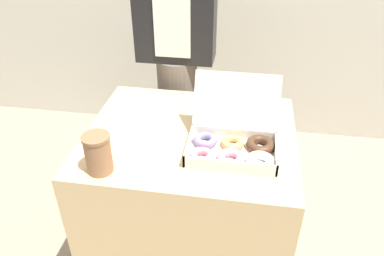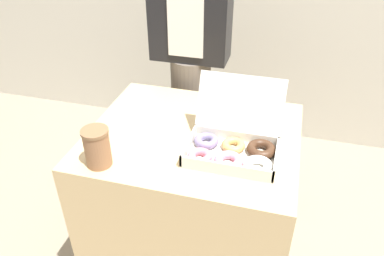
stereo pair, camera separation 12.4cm
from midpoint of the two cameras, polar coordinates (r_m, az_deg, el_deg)
name	(u,v)px [view 2 (the right image)]	position (r m, az deg, el deg)	size (l,w,h in m)	color
ground_plane	(193,255)	(2.05, 1.97, -18.89)	(14.00, 14.00, 0.00)	gray
table	(193,202)	(1.76, 2.22, -11.24)	(0.85, 0.71, 0.76)	tan
donut_box	(234,146)	(1.39, 9.02, -2.87)	(0.35, 0.32, 0.25)	silver
coffee_cup	(97,147)	(1.34, -11.71, -2.99)	(0.10, 0.10, 0.15)	#8C6042
person_customer	(191,54)	(1.95, 1.65, 11.14)	(0.39, 0.21, 1.62)	#665B51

